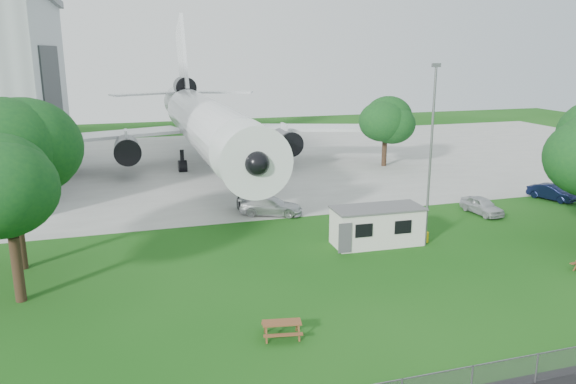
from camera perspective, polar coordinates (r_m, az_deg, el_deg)
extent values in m
plane|color=#255F1B|center=(30.89, 6.27, -10.63)|extent=(160.00, 160.00, 0.00)
cube|color=#B7B7B2|center=(65.93, -6.80, 2.89)|extent=(120.00, 46.00, 0.03)
cube|color=#2D3033|center=(59.24, -22.54, 7.21)|extent=(0.16, 16.00, 12.96)
cylinder|color=white|center=(60.88, -8.12, 6.75)|extent=(5.40, 34.00, 5.40)
cone|color=white|center=(42.43, -4.04, 3.58)|extent=(5.40, 5.50, 5.40)
cone|color=white|center=(81.49, -10.51, 9.11)|extent=(4.86, 9.00, 4.86)
cube|color=white|center=(63.58, -19.79, 5.28)|extent=(21.36, 10.77, 0.36)
cube|color=white|center=(67.14, 2.13, 6.55)|extent=(21.36, 10.77, 0.36)
cube|color=white|center=(81.19, -10.70, 13.12)|extent=(0.46, 9.96, 12.17)
cylinder|color=#515459|center=(59.99, -16.03, 4.19)|extent=(2.50, 4.20, 2.50)
cylinder|color=#515459|center=(62.57, -0.24, 5.15)|extent=(2.50, 4.20, 2.50)
cylinder|color=#515459|center=(80.35, -10.49, 10.47)|extent=(2.60, 4.50, 2.60)
cylinder|color=black|center=(46.63, -4.93, -0.36)|extent=(0.36, 0.36, 2.40)
cylinder|color=black|center=(62.12, -10.69, 3.15)|extent=(0.44, 0.44, 2.40)
cylinder|color=black|center=(62.95, -5.62, 3.48)|extent=(0.44, 0.44, 2.40)
cube|color=silver|center=(38.76, 9.02, -3.48)|extent=(6.07, 2.68, 2.50)
cube|color=#59595B|center=(38.38, 9.10, -1.62)|extent=(6.28, 2.89, 0.12)
cylinder|color=gold|center=(40.10, 13.74, -4.46)|extent=(0.50, 0.50, 0.70)
cylinder|color=slate|center=(37.99, 14.26, 3.29)|extent=(0.16, 0.16, 12.00)
cylinder|color=#382619|center=(37.44, -25.62, -3.86)|extent=(0.56, 0.56, 4.41)
sphere|color=#195219|center=(36.26, -26.53, 4.27)|extent=(7.59, 7.59, 7.59)
cylinder|color=#382619|center=(32.88, -25.77, -7.11)|extent=(0.56, 0.56, 3.55)
sphere|color=#195219|center=(31.66, -26.62, 0.24)|extent=(6.02, 6.02, 6.02)
cylinder|color=#382619|center=(64.81, 9.75, 3.91)|extent=(0.56, 0.56, 2.99)
sphere|color=#195219|center=(64.26, 9.89, 7.12)|extent=(6.14, 6.14, 6.14)
imported|color=#B0B2B8|center=(47.97, 19.10, -1.34)|extent=(1.96, 4.14, 1.37)
imported|color=black|center=(54.75, 25.23, -0.05)|extent=(2.77, 4.34, 1.35)
imported|color=silver|center=(45.11, -1.75, -1.44)|extent=(5.45, 3.91, 1.47)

